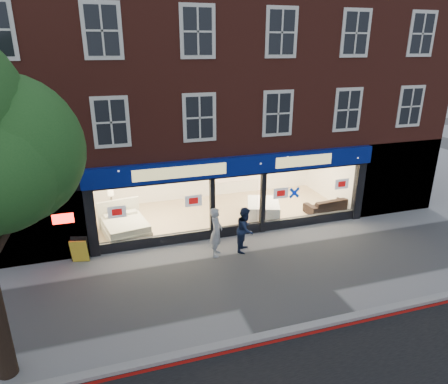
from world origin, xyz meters
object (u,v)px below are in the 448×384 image
mattress_stack (263,209)px  sofa (327,205)px  pedestrian_grey (216,232)px  display_bed (125,226)px  pedestrian_blue (245,229)px  a_board (79,250)px

mattress_stack → sofa: size_ratio=0.98×
sofa → mattress_stack: bearing=-12.2°
mattress_stack → pedestrian_grey: 3.86m
display_bed → pedestrian_blue: size_ratio=1.34×
mattress_stack → pedestrian_blue: 3.09m
sofa → pedestrian_grey: (-5.89, -2.17, 0.51)m
a_board → pedestrian_blue: size_ratio=0.53×
sofa → pedestrian_grey: pedestrian_grey is taller
display_bed → a_board: bearing=-146.0°
a_board → pedestrian_blue: (5.83, -0.95, 0.40)m
pedestrian_grey → pedestrian_blue: pedestrian_grey is taller
pedestrian_grey → pedestrian_blue: bearing=-64.7°
pedestrian_grey → sofa: bearing=-45.4°
display_bed → pedestrian_grey: size_ratio=1.24×
display_bed → sofa: display_bed is taller
display_bed → pedestrian_blue: 4.91m
sofa → pedestrian_grey: size_ratio=1.14×
display_bed → pedestrian_grey: pedestrian_grey is taller
a_board → sofa: bearing=19.2°
sofa → display_bed: bearing=-8.4°
display_bed → sofa: 8.93m
display_bed → mattress_stack: bearing=-11.1°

